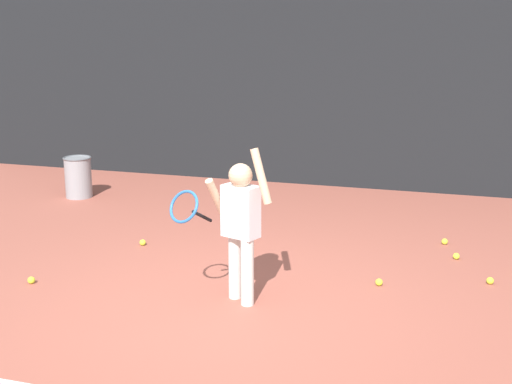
# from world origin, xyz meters

# --- Properties ---
(ground_plane) EXTENTS (20.00, 20.00, 0.00)m
(ground_plane) POSITION_xyz_m (0.00, 0.00, 0.00)
(ground_plane) COLOR #9E5142
(back_fence_windscreen) EXTENTS (11.84, 0.08, 3.06)m
(back_fence_windscreen) POSITION_xyz_m (0.00, 4.75, 1.53)
(back_fence_windscreen) COLOR black
(back_fence_windscreen) RESTS_ON ground
(fence_post_1) EXTENTS (0.09, 0.09, 3.21)m
(fence_post_1) POSITION_xyz_m (0.00, 4.81, 1.60)
(fence_post_1) COLOR slate
(fence_post_1) RESTS_ON ground
(tennis_player) EXTENTS (0.85, 0.57, 1.35)m
(tennis_player) POSITION_xyz_m (0.02, 0.21, 0.73)
(tennis_player) COLOR silver
(tennis_player) RESTS_ON ground
(ball_hopper) EXTENTS (0.38, 0.38, 0.56)m
(ball_hopper) POSITION_xyz_m (-3.26, 3.04, 0.29)
(ball_hopper) COLOR gray
(ball_hopper) RESTS_ON ground
(tennis_ball_0) EXTENTS (0.07, 0.07, 0.07)m
(tennis_ball_0) POSITION_xyz_m (1.12, 0.93, 0.03)
(tennis_ball_0) COLOR #CCE033
(tennis_ball_0) RESTS_ON ground
(tennis_ball_1) EXTENTS (0.07, 0.07, 0.07)m
(tennis_ball_1) POSITION_xyz_m (1.65, 2.35, 0.03)
(tennis_ball_1) COLOR #CCE033
(tennis_ball_1) RESTS_ON ground
(tennis_ball_2) EXTENTS (0.07, 0.07, 0.07)m
(tennis_ball_2) POSITION_xyz_m (1.78, 1.89, 0.03)
(tennis_ball_2) COLOR #CCE033
(tennis_ball_2) RESTS_ON ground
(tennis_ball_3) EXTENTS (0.07, 0.07, 0.07)m
(tennis_ball_3) POSITION_xyz_m (2.09, 1.27, 0.03)
(tennis_ball_3) COLOR #CCE033
(tennis_ball_3) RESTS_ON ground
(tennis_ball_4) EXTENTS (0.07, 0.07, 0.07)m
(tennis_ball_4) POSITION_xyz_m (-1.46, 1.36, 0.03)
(tennis_ball_4) COLOR #CCE033
(tennis_ball_4) RESTS_ON ground
(tennis_ball_7) EXTENTS (0.07, 0.07, 0.07)m
(tennis_ball_7) POSITION_xyz_m (-1.93, 0.04, 0.03)
(tennis_ball_7) COLOR #CCE033
(tennis_ball_7) RESTS_ON ground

